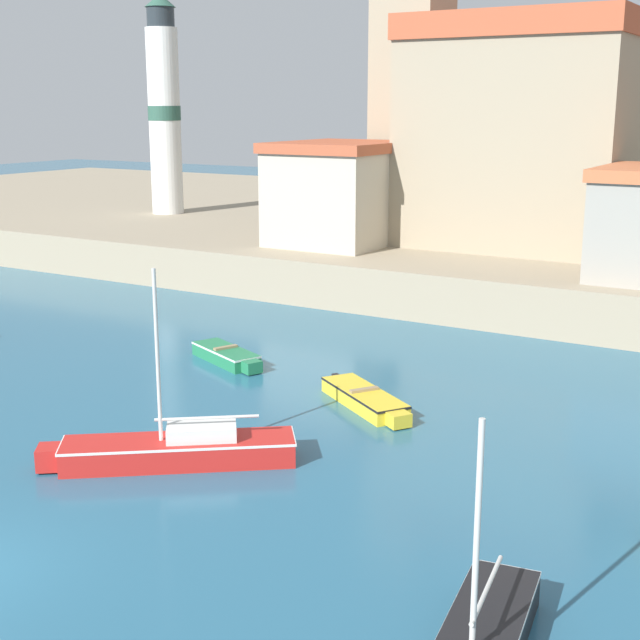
{
  "coord_description": "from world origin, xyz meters",
  "views": [
    {
      "loc": [
        14.43,
        -9.69,
        8.97
      ],
      "look_at": [
        -0.39,
        14.99,
        2.0
      ],
      "focal_mm": 50.0,
      "sensor_mm": 36.0,
      "label": 1
    }
  ],
  "objects_px": {
    "dinghy_green_8": "(227,355)",
    "lighthouse": "(164,109)",
    "dinghy_yellow_6": "(366,398)",
    "church": "(537,122)",
    "sailboat_red_3": "(176,448)",
    "harbor_shed_mid_row": "(341,192)"
  },
  "relations": [
    {
      "from": "harbor_shed_mid_row",
      "to": "dinghy_green_8",
      "type": "bearing_deg",
      "value": -75.53
    },
    {
      "from": "harbor_shed_mid_row",
      "to": "dinghy_yellow_6",
      "type": "bearing_deg",
      "value": -57.98
    },
    {
      "from": "church",
      "to": "sailboat_red_3",
      "type": "bearing_deg",
      "value": -88.1
    },
    {
      "from": "dinghy_yellow_6",
      "to": "dinghy_green_8",
      "type": "distance_m",
      "value": 6.72
    },
    {
      "from": "church",
      "to": "lighthouse",
      "type": "distance_m",
      "value": 23.46
    },
    {
      "from": "sailboat_red_3",
      "to": "dinghy_yellow_6",
      "type": "distance_m",
      "value": 6.76
    },
    {
      "from": "sailboat_red_3",
      "to": "church",
      "type": "xyz_separation_m",
      "value": [
        -1.04,
        31.42,
        7.64
      ]
    },
    {
      "from": "dinghy_green_8",
      "to": "lighthouse",
      "type": "distance_m",
      "value": 29.53
    },
    {
      "from": "church",
      "to": "dinghy_yellow_6",
      "type": "bearing_deg",
      "value": -82.96
    },
    {
      "from": "dinghy_yellow_6",
      "to": "lighthouse",
      "type": "xyz_separation_m",
      "value": [
        -26.34,
        21.89,
        8.42
      ]
    },
    {
      "from": "sailboat_red_3",
      "to": "dinghy_green_8",
      "type": "height_order",
      "value": "sailboat_red_3"
    },
    {
      "from": "church",
      "to": "harbor_shed_mid_row",
      "type": "relative_size",
      "value": 2.55
    },
    {
      "from": "dinghy_yellow_6",
      "to": "harbor_shed_mid_row",
      "type": "distance_m",
      "value": 19.98
    },
    {
      "from": "sailboat_red_3",
      "to": "lighthouse",
      "type": "relative_size",
      "value": 0.43
    },
    {
      "from": "dinghy_green_8",
      "to": "lighthouse",
      "type": "height_order",
      "value": "lighthouse"
    },
    {
      "from": "dinghy_green_8",
      "to": "church",
      "type": "distance_m",
      "value": 24.8
    },
    {
      "from": "dinghy_yellow_6",
      "to": "church",
      "type": "xyz_separation_m",
      "value": [
        -3.09,
        24.98,
        7.8
      ]
    },
    {
      "from": "dinghy_yellow_6",
      "to": "lighthouse",
      "type": "distance_m",
      "value": 35.27
    },
    {
      "from": "dinghy_yellow_6",
      "to": "church",
      "type": "bearing_deg",
      "value": 97.04
    },
    {
      "from": "church",
      "to": "harbor_shed_mid_row",
      "type": "distance_m",
      "value": 11.64
    },
    {
      "from": "sailboat_red_3",
      "to": "dinghy_yellow_6",
      "type": "relative_size",
      "value": 1.45
    },
    {
      "from": "dinghy_yellow_6",
      "to": "dinghy_green_8",
      "type": "xyz_separation_m",
      "value": [
        -6.51,
        1.69,
        0.01
      ]
    }
  ]
}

